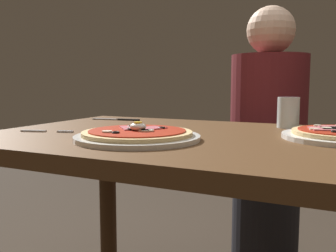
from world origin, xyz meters
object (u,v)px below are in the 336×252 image
(dining_table, at_px, (204,176))
(fork, at_px, (43,131))
(water_glass_near, at_px, (288,114))
(diner_person, at_px, (267,153))
(pizza_foreground, at_px, (137,135))
(knife, at_px, (119,119))

(dining_table, xyz_separation_m, fork, (-0.45, -0.13, 0.12))
(dining_table, relative_size, fork, 7.86)
(water_glass_near, height_order, diner_person, diner_person)
(water_glass_near, relative_size, diner_person, 0.08)
(pizza_foreground, distance_m, fork, 0.33)
(pizza_foreground, xyz_separation_m, fork, (-0.33, 0.01, -0.01))
(knife, bearing_deg, pizza_foreground, -52.06)
(water_glass_near, xyz_separation_m, fork, (-0.63, -0.42, -0.04))
(fork, xyz_separation_m, diner_person, (0.50, 0.80, -0.16))
(knife, distance_m, diner_person, 0.66)
(fork, bearing_deg, knife, 88.26)
(pizza_foreground, height_order, knife, pizza_foreground)
(dining_table, height_order, water_glass_near, water_glass_near)
(knife, xyz_separation_m, diner_person, (0.49, 0.41, -0.16))
(pizza_foreground, relative_size, knife, 1.62)
(pizza_foreground, height_order, water_glass_near, water_glass_near)
(water_glass_near, relative_size, knife, 0.50)
(dining_table, xyz_separation_m, knife, (-0.44, 0.26, 0.12))
(knife, relative_size, diner_person, 0.17)
(dining_table, distance_m, pizza_foreground, 0.23)
(fork, distance_m, diner_person, 0.96)
(fork, bearing_deg, dining_table, 16.37)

